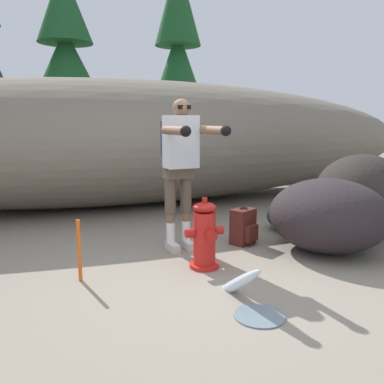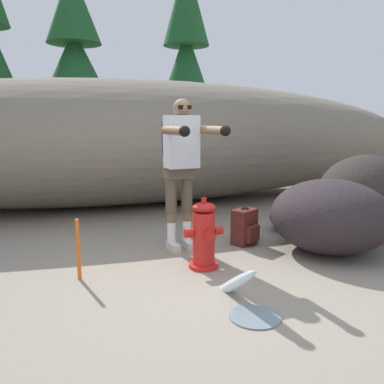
# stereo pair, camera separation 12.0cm
# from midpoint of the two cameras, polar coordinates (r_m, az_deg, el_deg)

# --- Properties ---
(ground_plane) EXTENTS (56.00, 56.00, 0.04)m
(ground_plane) POSITION_cam_midpoint_polar(r_m,az_deg,el_deg) (3.91, 2.72, -12.95)
(ground_plane) COLOR gray
(dirt_embankment) EXTENTS (12.47, 3.20, 2.24)m
(dirt_embankment) POSITION_cam_midpoint_polar(r_m,az_deg,el_deg) (7.47, -8.59, 7.01)
(dirt_embankment) COLOR #756B5B
(dirt_embankment) RESTS_ON ground_plane
(fire_hydrant) EXTENTS (0.41, 0.36, 0.74)m
(fire_hydrant) POSITION_cam_midpoint_polar(r_m,az_deg,el_deg) (4.15, 2.53, -6.28)
(fire_hydrant) COLOR red
(fire_hydrant) RESTS_ON ground_plane
(hydrant_water_jet) EXTENTS (0.40, 1.21, 0.75)m
(hydrant_water_jet) POSITION_cam_midpoint_polar(r_m,az_deg,el_deg) (3.63, 6.75, -13.78)
(hydrant_water_jet) COLOR silver
(hydrant_water_jet) RESTS_ON ground_plane
(utility_worker) EXTENTS (0.58, 1.00, 1.75)m
(utility_worker) POSITION_cam_midpoint_polar(r_m,az_deg,el_deg) (4.57, -0.78, 5.13)
(utility_worker) COLOR beige
(utility_worker) RESTS_ON ground_plane
(spare_backpack) EXTENTS (0.36, 0.36, 0.47)m
(spare_backpack) POSITION_cam_midpoint_polar(r_m,az_deg,el_deg) (5.00, 8.20, -4.98)
(spare_backpack) COLOR #511E19
(spare_backpack) RESTS_ON ground_plane
(boulder_large) EXTENTS (1.91, 1.78, 1.07)m
(boulder_large) POSITION_cam_midpoint_polar(r_m,az_deg,el_deg) (5.89, 24.02, -0.32)
(boulder_large) COLOR #2C2723
(boulder_large) RESTS_ON ground_plane
(boulder_mid) EXTENTS (1.88, 1.87, 0.85)m
(boulder_mid) POSITION_cam_midpoint_polar(r_m,az_deg,el_deg) (4.91, 19.75, -3.24)
(boulder_mid) COLOR #2B2326
(boulder_mid) RESTS_ON ground_plane
(boulder_small) EXTENTS (0.77, 0.71, 0.38)m
(boulder_small) POSITION_cam_midpoint_polar(r_m,az_deg,el_deg) (5.76, 14.88, -3.47)
(boulder_small) COLOR #243228
(boulder_small) RESTS_ON ground_plane
(pine_tree_left) EXTENTS (2.44, 2.44, 5.85)m
(pine_tree_left) POSITION_cam_midpoint_polar(r_m,az_deg,el_deg) (12.87, -16.07, 17.99)
(pine_tree_left) COLOR #47331E
(pine_tree_left) RESTS_ON ground_plane
(pine_tree_center) EXTENTS (2.45, 2.45, 6.92)m
(pine_tree_center) POSITION_cam_midpoint_polar(r_m,az_deg,el_deg) (14.63, -0.58, 18.21)
(pine_tree_center) COLOR #47331E
(pine_tree_center) RESTS_ON ground_plane
(survey_stake) EXTENTS (0.04, 0.04, 0.60)m
(survey_stake) POSITION_cam_midpoint_polar(r_m,az_deg,el_deg) (3.98, -15.04, -7.92)
(survey_stake) COLOR #E55914
(survey_stake) RESTS_ON ground_plane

